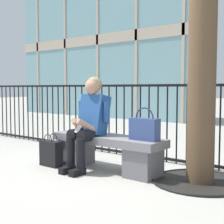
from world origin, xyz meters
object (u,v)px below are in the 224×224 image
Objects in this scene: seated_person_with_phone at (89,120)px; shopping_bag at (51,153)px; handbag_on_bench at (144,128)px; stone_bench at (107,149)px.

shopping_bag is at bearing -160.01° from seated_person_with_phone.
shopping_bag is at bearing -166.55° from handbag_on_bench.
seated_person_with_phone is at bearing -146.64° from stone_bench.
handbag_on_bench is 0.88× the size of shopping_bag.
stone_bench is at bearing 33.36° from seated_person_with_phone.
seated_person_with_phone is 0.74m from shopping_bag.
stone_bench is at bearing 179.01° from handbag_on_bench.
stone_bench is 3.60× the size of shopping_bag.
stone_bench is 0.45m from seated_person_with_phone.
seated_person_with_phone is 3.12× the size of handbag_on_bench.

